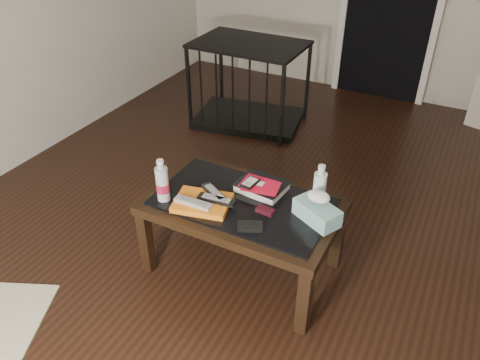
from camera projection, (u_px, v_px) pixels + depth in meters
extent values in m
plane|color=black|center=(339.00, 260.00, 2.72)|extent=(5.00, 5.00, 0.00)
cube|color=black|center=(146.00, 242.00, 2.56)|extent=(0.06, 0.06, 0.40)
cube|color=black|center=(304.00, 302.00, 2.20)|extent=(0.06, 0.06, 0.40)
cube|color=black|center=(197.00, 193.00, 2.94)|extent=(0.06, 0.06, 0.40)
cube|color=black|center=(338.00, 237.00, 2.59)|extent=(0.06, 0.06, 0.40)
cube|color=black|center=(243.00, 207.00, 2.45)|extent=(1.00, 0.60, 0.05)
cube|color=black|center=(243.00, 202.00, 2.43)|extent=(0.90, 0.50, 0.01)
cube|color=black|center=(248.00, 118.00, 4.18)|extent=(0.99, 0.75, 0.06)
cube|color=black|center=(249.00, 44.00, 3.81)|extent=(0.99, 0.75, 0.02)
cube|color=black|center=(189.00, 87.00, 3.96)|extent=(0.03, 0.03, 0.70)
cube|color=black|center=(282.00, 107.00, 3.63)|extent=(0.03, 0.03, 0.70)
cube|color=black|center=(221.00, 66.00, 4.38)|extent=(0.03, 0.03, 0.70)
cube|color=black|center=(308.00, 82.00, 4.05)|extent=(0.03, 0.03, 0.70)
cube|color=orange|center=(202.00, 203.00, 2.39)|extent=(0.32, 0.27, 0.03)
cube|color=#A0A0A5|center=(193.00, 202.00, 2.35)|extent=(0.20, 0.06, 0.02)
cube|color=black|center=(217.00, 199.00, 2.37)|extent=(0.20, 0.07, 0.02)
cube|color=black|center=(215.00, 193.00, 2.41)|extent=(0.20, 0.14, 0.02)
cube|color=black|center=(262.00, 186.00, 2.50)|extent=(0.27, 0.22, 0.05)
cube|color=red|center=(259.00, 184.00, 2.47)|extent=(0.19, 0.14, 0.01)
cube|color=black|center=(250.00, 183.00, 2.46)|extent=(0.08, 0.11, 0.02)
cube|color=#330B13|center=(265.00, 211.00, 2.34)|extent=(0.09, 0.05, 0.02)
cube|color=black|center=(250.00, 226.00, 2.24)|extent=(0.14, 0.12, 0.02)
cylinder|color=#B6BDC2|center=(162.00, 180.00, 2.37)|extent=(0.07, 0.07, 0.24)
cylinder|color=silver|center=(320.00, 186.00, 2.33)|extent=(0.08, 0.08, 0.24)
cube|color=teal|center=(317.00, 213.00, 2.27)|extent=(0.26, 0.21, 0.09)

